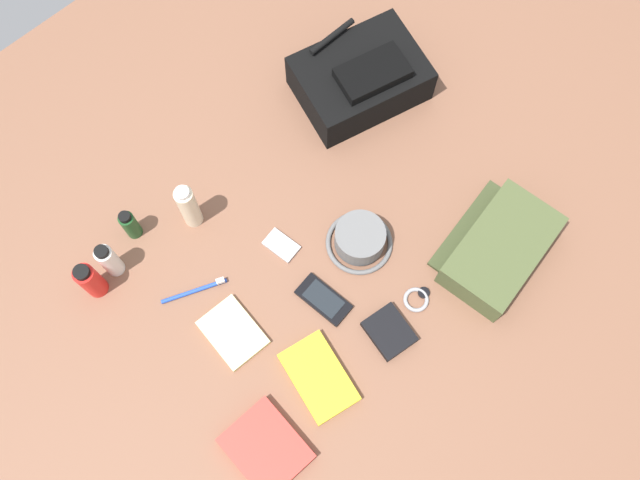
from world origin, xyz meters
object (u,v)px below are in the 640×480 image
object	(u,v)px
bucket_hat	(360,239)
shampoo_bottle	(130,225)
media_player	(281,245)
toothpaste_tube	(109,260)
backpack	(361,78)
lotion_bottle	(189,206)
travel_guidebook	(319,377)
cell_phone	(324,300)
toiletry_pouch	(499,249)
toothbrush	(198,289)
sunscreen_spray	(90,280)
paperback_novel	(266,448)
wallet	(389,332)
notepad	(233,333)
wristwatch	(417,299)

from	to	relation	value
bucket_hat	shampoo_bottle	distance (m)	0.56
media_player	toothpaste_tube	bearing A→B (deg)	145.76
backpack	toothpaste_tube	xyz separation A→B (m)	(-0.78, 0.04, 0.00)
shampoo_bottle	toothpaste_tube	bearing A→B (deg)	-153.93
lotion_bottle	travel_guidebook	world-z (taller)	lotion_bottle
travel_guidebook	cell_phone	xyz separation A→B (m)	(0.13, 0.13, -0.00)
lotion_bottle	travel_guidebook	size ratio (longest dim) A/B	0.84
cell_phone	bucket_hat	bearing A→B (deg)	16.26
toiletry_pouch	lotion_bottle	bearing A→B (deg)	130.51
toothpaste_tube	cell_phone	distance (m)	0.52
lotion_bottle	bucket_hat	bearing A→B (deg)	-51.34
toothbrush	shampoo_bottle	bearing A→B (deg)	95.56
sunscreen_spray	toothbrush	size ratio (longest dim) A/B	0.89
lotion_bottle	shampoo_bottle	bearing A→B (deg)	151.12
backpack	bucket_hat	xyz separation A→B (m)	(-0.30, -0.32, -0.03)
paperback_novel	media_player	distance (m)	0.48
backpack	paperback_novel	xyz separation A→B (m)	(-0.79, -0.53, -0.05)
bucket_hat	shampoo_bottle	world-z (taller)	shampoo_bottle
toothpaste_tube	travel_guidebook	xyz separation A→B (m)	(0.19, -0.53, -0.05)
paperback_novel	media_player	xyz separation A→B (m)	(0.34, 0.34, -0.01)
travel_guidebook	toiletry_pouch	bearing A→B (deg)	-7.54
backpack	wallet	size ratio (longest dim) A/B	3.33
lotion_bottle	wallet	size ratio (longest dim) A/B	1.57
bucket_hat	sunscreen_spray	distance (m)	0.65
shampoo_bottle	lotion_bottle	world-z (taller)	lotion_bottle
travel_guidebook	media_player	distance (m)	0.34
travel_guidebook	toothbrush	bearing A→B (deg)	101.82
toiletry_pouch	toothpaste_tube	size ratio (longest dim) A/B	2.37
paperback_novel	toothbrush	bearing A→B (deg)	72.96
toothbrush	cell_phone	bearing A→B (deg)	-47.00
media_player	wallet	world-z (taller)	wallet
toothpaste_tube	media_player	bearing A→B (deg)	-34.24
bucket_hat	shampoo_bottle	xyz separation A→B (m)	(-0.39, 0.40, 0.02)
shampoo_bottle	cell_phone	size ratio (longest dim) A/B	0.78
backpack	toothpaste_tube	bearing A→B (deg)	177.22
shampoo_bottle	paperback_novel	bearing A→B (deg)	-99.06
toiletry_pouch	media_player	bearing A→B (deg)	135.31
bucket_hat	toothpaste_tube	bearing A→B (deg)	143.83
shampoo_bottle	lotion_bottle	size ratio (longest dim) A/B	0.63
notepad	bucket_hat	bearing A→B (deg)	-3.13
notepad	shampoo_bottle	bearing A→B (deg)	95.02
sunscreen_spray	toothbrush	xyz separation A→B (m)	(0.18, -0.17, -0.06)
shampoo_bottle	wallet	bearing A→B (deg)	-64.55
bucket_hat	cell_phone	bearing A→B (deg)	-163.74
toiletry_pouch	toothbrush	world-z (taller)	toiletry_pouch
wallet	bucket_hat	bearing A→B (deg)	71.93
shampoo_bottle	toothbrush	size ratio (longest dim) A/B	0.70
toiletry_pouch	notepad	size ratio (longest dim) A/B	2.13
backpack	media_player	xyz separation A→B (m)	(-0.45, -0.19, -0.06)
paperback_novel	wristwatch	bearing A→B (deg)	2.00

